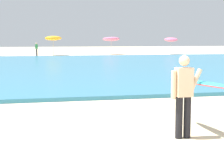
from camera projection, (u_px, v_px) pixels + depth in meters
The scene contains 6 objects.
sea at pixel (63, 66), 25.12m from camera, with size 120.00×28.00×0.14m, color teal.
surfer_with_board at pixel (193, 89), 7.15m from camera, with size 0.99×2.49×1.73m.
beach_umbrella_1 at pixel (53, 38), 42.07m from camera, with size 2.05×2.07×2.42m.
beach_umbrella_2 at pixel (111, 39), 44.95m from camera, with size 2.25×2.28×2.34m.
beach_umbrella_3 at pixel (171, 40), 44.79m from camera, with size 1.74×1.77×2.25m.
beachgoer_near_row_left at pixel (37, 49), 40.92m from camera, with size 0.32×0.20×1.58m.
Camera 1 is at (-1.52, -5.75, 2.08)m, focal length 55.17 mm.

